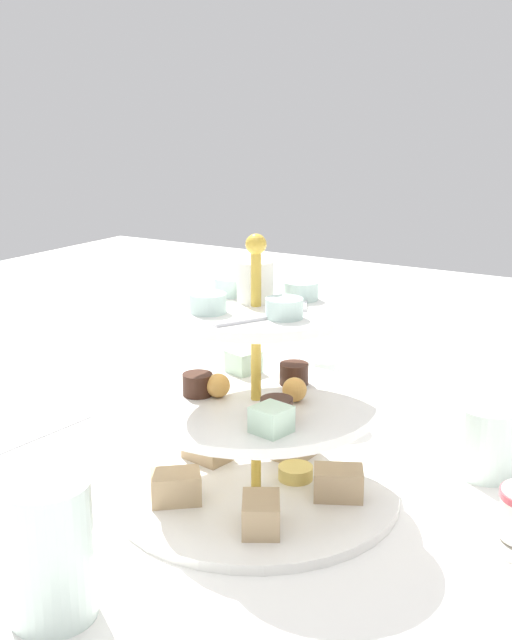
{
  "coord_description": "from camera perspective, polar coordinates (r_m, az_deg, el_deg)",
  "views": [
    {
      "loc": [
        -0.63,
        -0.38,
        0.39
      ],
      "look_at": [
        0.0,
        0.0,
        0.18
      ],
      "focal_mm": 44.87,
      "sensor_mm": 36.0,
      "label": 1
    }
  ],
  "objects": [
    {
      "name": "water_glass_short_left",
      "position": [
        0.89,
        16.19,
        -8.29
      ],
      "size": [
        0.06,
        0.06,
        0.08
      ],
      "primitive_type": "cylinder",
      "color": "silver",
      "rests_on": "ground_plane"
    },
    {
      "name": "water_glass_tall_right",
      "position": [
        0.65,
        -14.49,
        -15.61
      ],
      "size": [
        0.07,
        0.07,
        0.11
      ],
      "primitive_type": "cylinder",
      "color": "silver",
      "rests_on": "ground_plane"
    },
    {
      "name": "tiered_serving_stand",
      "position": [
        0.8,
        0.03,
        -7.33
      ],
      "size": [
        0.29,
        0.29,
        0.27
      ],
      "color": "white",
      "rests_on": "ground_plane"
    },
    {
      "name": "water_glass_mid_back",
      "position": [
        1.01,
        4.72,
        -4.79
      ],
      "size": [
        0.06,
        0.06,
        0.08
      ],
      "primitive_type": "cylinder",
      "color": "silver",
      "rests_on": "ground_plane"
    },
    {
      "name": "butter_knife_left",
      "position": [
        1.0,
        -15.48,
        -7.99
      ],
      "size": [
        0.17,
        0.03,
        0.0
      ],
      "primitive_type": "cube",
      "rotation": [
        0.0,
        0.0,
        3.06
      ],
      "color": "silver",
      "rests_on": "ground_plane"
    },
    {
      "name": "ground_plane",
      "position": [
        0.83,
        0.0,
        -12.4
      ],
      "size": [
        2.4,
        2.4,
        0.0
      ],
      "primitive_type": "plane",
      "color": "white"
    }
  ]
}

